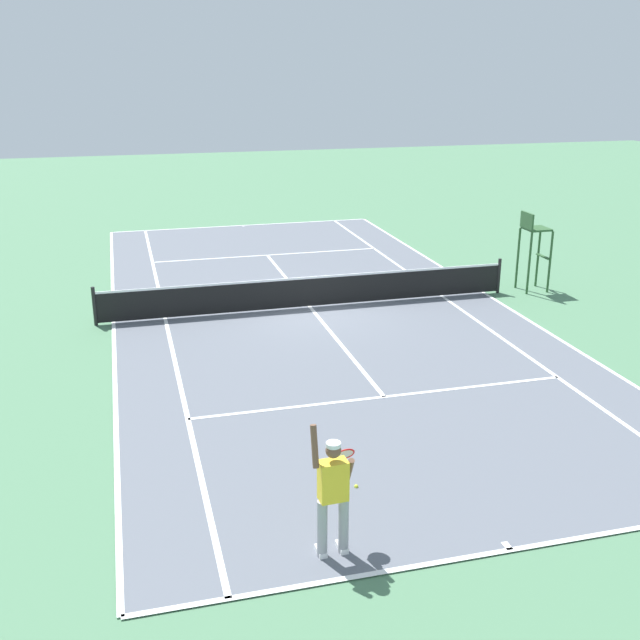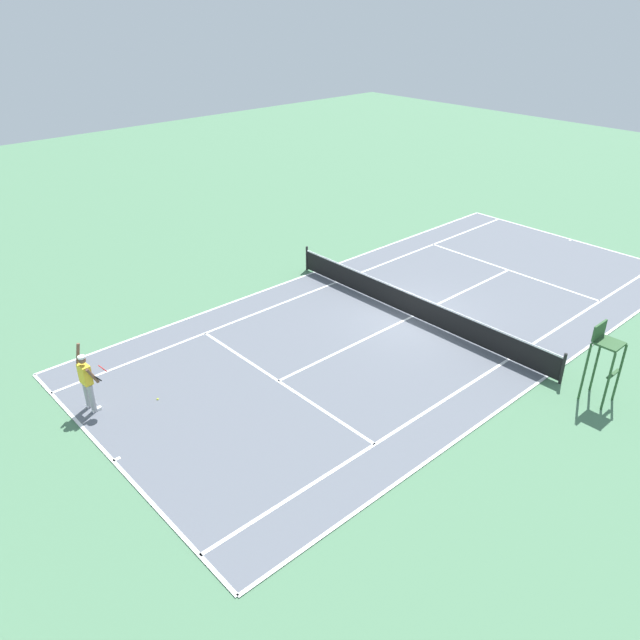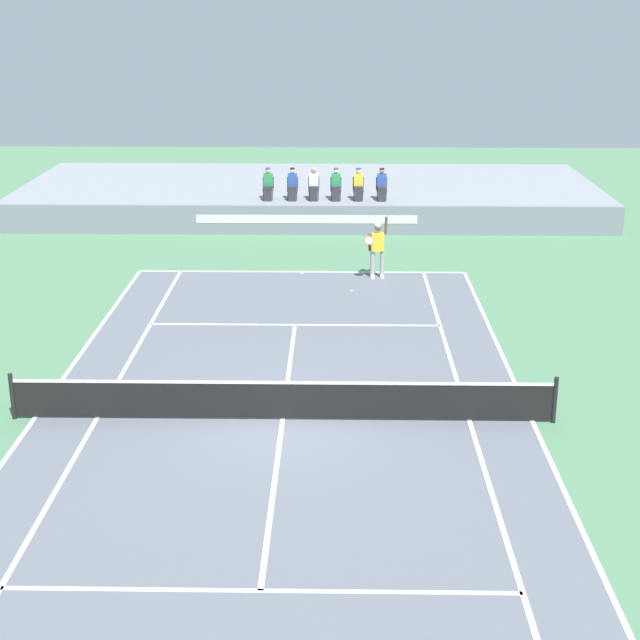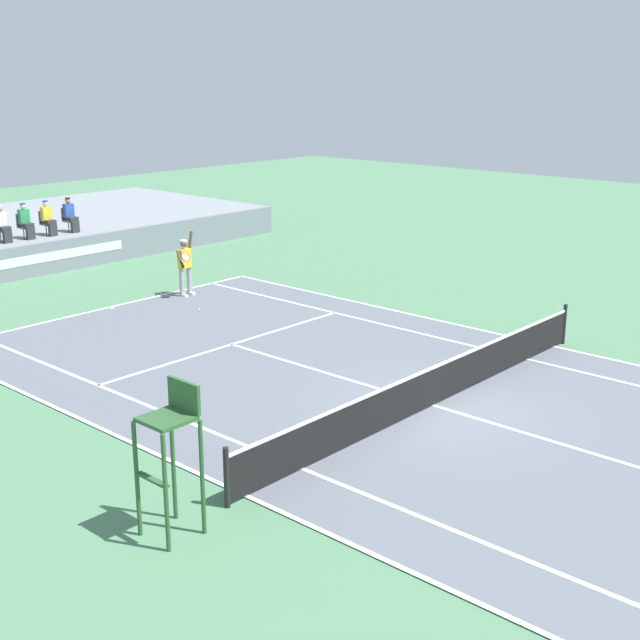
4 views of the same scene
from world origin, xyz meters
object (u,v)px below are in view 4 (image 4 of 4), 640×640
(spectator_seated_4, at_px, (48,219))
(tennis_player, at_px, (185,265))
(tennis_ball, at_px, (199,309))
(umpire_chair, at_px, (171,440))
(spectator_seated_3, at_px, (25,222))
(spectator_seated_2, at_px, (2,225))
(spectator_seated_5, at_px, (70,215))

(spectator_seated_4, relative_size, tennis_player, 0.61)
(tennis_ball, height_order, umpire_chair, umpire_chair)
(spectator_seated_3, relative_size, tennis_player, 0.61)
(spectator_seated_3, xyz_separation_m, umpire_chair, (-8.15, -18.41, -0.20))
(spectator_seated_2, xyz_separation_m, tennis_ball, (1.39, -8.74, -1.72))
(spectator_seated_2, distance_m, tennis_player, 7.51)
(tennis_player, distance_m, tennis_ball, 2.07)
(spectator_seated_2, relative_size, spectator_seated_3, 1.00)
(spectator_seated_5, bearing_deg, umpire_chair, -118.43)
(spectator_seated_3, distance_m, tennis_ball, 8.92)
(spectator_seated_3, xyz_separation_m, tennis_player, (1.38, -7.12, -0.76))
(umpire_chair, bearing_deg, spectator_seated_3, 66.12)
(spectator_seated_5, bearing_deg, spectator_seated_3, 180.00)
(spectator_seated_4, height_order, umpire_chair, umpire_chair)
(spectator_seated_4, distance_m, tennis_player, 7.17)
(spectator_seated_5, bearing_deg, tennis_ball, -98.49)
(spectator_seated_4, distance_m, tennis_ball, 8.92)
(umpire_chair, bearing_deg, tennis_ball, 48.14)
(spectator_seated_4, bearing_deg, tennis_player, -86.09)
(spectator_seated_4, height_order, tennis_ball, spectator_seated_4)
(spectator_seated_3, distance_m, spectator_seated_5, 1.82)
(spectator_seated_4, relative_size, umpire_chair, 0.52)
(tennis_player, bearing_deg, tennis_ball, -118.00)
(spectator_seated_2, bearing_deg, spectator_seated_4, 0.00)
(spectator_seated_2, height_order, spectator_seated_3, same)
(tennis_ball, distance_m, umpire_chair, 13.07)
(spectator_seated_3, bearing_deg, umpire_chair, -113.88)
(tennis_player, bearing_deg, spectator_seated_3, 100.95)
(spectator_seated_5, distance_m, tennis_ball, 9.00)
(spectator_seated_3, relative_size, spectator_seated_5, 1.00)
(spectator_seated_5, relative_size, tennis_ball, 18.60)
(spectator_seated_3, relative_size, tennis_ball, 18.60)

